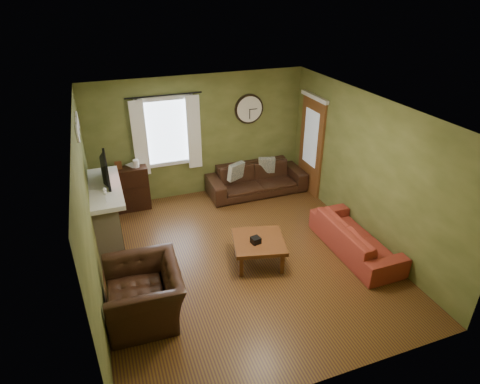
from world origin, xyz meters
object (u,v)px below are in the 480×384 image
object	(u,v)px
coffee_table	(259,251)
armchair	(144,293)
sofa_brown	(256,179)
sofa_red	(355,237)
bookshelf	(129,189)

from	to	relation	value
coffee_table	armchair	bearing A→B (deg)	-163.92
armchair	coffee_table	xyz separation A→B (m)	(1.95, 0.56, -0.16)
sofa_brown	armchair	bearing A→B (deg)	-134.44
sofa_red	armchair	bearing A→B (deg)	94.31
bookshelf	sofa_brown	xyz separation A→B (m)	(2.72, -0.19, -0.15)
bookshelf	armchair	xyz separation A→B (m)	(-0.16, -3.13, -0.08)
armchair	sofa_red	bearing A→B (deg)	96.43
sofa_brown	coffee_table	xyz separation A→B (m)	(-0.93, -2.38, -0.10)
sofa_brown	sofa_red	size ratio (longest dim) A/B	1.13
bookshelf	coffee_table	xyz separation A→B (m)	(1.79, -2.57, -0.24)
sofa_red	armchair	world-z (taller)	armchair
bookshelf	coffee_table	world-z (taller)	bookshelf
bookshelf	sofa_brown	world-z (taller)	bookshelf
sofa_brown	armchair	size ratio (longest dim) A/B	1.85
armchair	coffee_table	distance (m)	2.04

